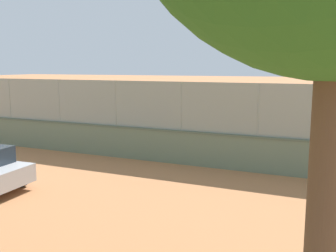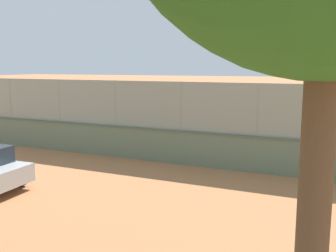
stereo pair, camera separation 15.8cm
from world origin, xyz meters
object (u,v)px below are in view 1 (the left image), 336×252
Objects in this scene: player_at_service_line at (147,128)px; sports_ball at (88,149)px; player_near_wall_returning at (188,129)px; player_foreground_swinging at (104,128)px; courtside_bench at (13,131)px.

player_at_service_line is 3.25m from sports_ball.
player_at_service_line reaches higher than sports_ball.
player_near_wall_returning is at bearing -160.34° from player_at_service_line.
sports_ball is (2.49, 1.87, -0.93)m from player_at_service_line.
player_at_service_line is 14.19× the size of sports_ball.
player_foreground_swinging is 0.99× the size of player_at_service_line.
player_foreground_swinging is at bearing 17.96° from player_at_service_line.
player_foreground_swinging is 4.53m from player_near_wall_returning.
player_at_service_line is at bearing -174.85° from courtside_bench.
courtside_bench is (6.27, 0.05, -0.51)m from player_foreground_swinging.
courtside_bench is at bearing 0.45° from player_foreground_swinging.
player_near_wall_returning is 5.35m from sports_ball.
player_near_wall_returning is at bearing -171.87° from courtside_bench.
player_at_service_line is at bearing -143.13° from sports_ball.
player_foreground_swinging is 1.50m from sports_ball.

